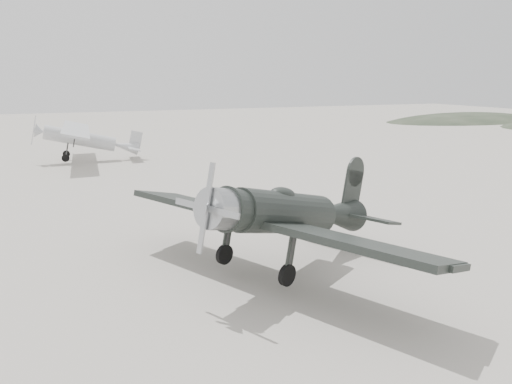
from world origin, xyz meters
TOP-DOWN VIEW (x-y plane):
  - ground at (0.00, 0.00)m, footprint 160.00×160.00m
  - hill_northeast at (50.00, 40.00)m, footprint 32.00×16.00m
  - lowwing_monoplane at (0.90, -1.05)m, footprint 8.41×10.69m
  - highwing_monoplane at (-3.32, 23.83)m, footprint 7.46×10.52m

SIDE VIEW (x-z plane):
  - ground at x=0.00m, z-range 0.00..0.00m
  - hill_northeast at x=50.00m, z-range -2.60..2.60m
  - highwing_monoplane at x=-3.32m, z-range 0.38..3.36m
  - lowwing_monoplane at x=0.90m, z-range 0.10..3.66m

